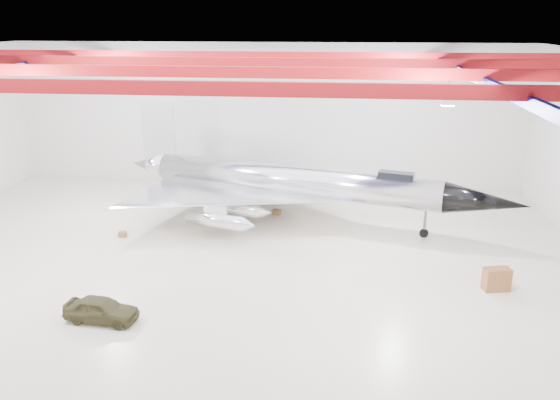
# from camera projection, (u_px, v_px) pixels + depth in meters

# --- Properties ---
(floor) EXTENTS (40.00, 40.00, 0.00)m
(floor) POSITION_uv_depth(u_px,v_px,m) (227.00, 258.00, 30.30)
(floor) COLOR beige
(floor) RESTS_ON ground
(wall_back) EXTENTS (40.00, 0.00, 40.00)m
(wall_back) POSITION_uv_depth(u_px,v_px,m) (265.00, 115.00, 42.71)
(wall_back) COLOR silver
(wall_back) RESTS_ON floor
(ceiling) EXTENTS (40.00, 40.00, 0.00)m
(ceiling) POSITION_uv_depth(u_px,v_px,m) (221.00, 54.00, 26.84)
(ceiling) COLOR #0A0F38
(ceiling) RESTS_ON wall_back
(ceiling_structure) EXTENTS (39.50, 29.50, 1.08)m
(ceiling_structure) POSITION_uv_depth(u_px,v_px,m) (221.00, 68.00, 27.05)
(ceiling_structure) COLOR maroon
(ceiling_structure) RESTS_ON ceiling
(jet_aircraft) EXTENTS (26.28, 18.70, 7.30)m
(jet_aircraft) POSITION_uv_depth(u_px,v_px,m) (291.00, 184.00, 35.52)
(jet_aircraft) COLOR silver
(jet_aircraft) RESTS_ON floor
(jeep) EXTENTS (3.37, 1.59, 1.12)m
(jeep) POSITION_uv_depth(u_px,v_px,m) (101.00, 309.00, 23.85)
(jeep) COLOR #3D3A1E
(jeep) RESTS_ON floor
(desk) EXTENTS (1.37, 0.90, 1.16)m
(desk) POSITION_uv_depth(u_px,v_px,m) (497.00, 279.00, 26.57)
(desk) COLOR brown
(desk) RESTS_ON floor
(crate_ply) EXTENTS (0.50, 0.42, 0.32)m
(crate_ply) POSITION_uv_depth(u_px,v_px,m) (122.00, 234.00, 33.28)
(crate_ply) COLOR olive
(crate_ply) RESTS_ON floor
(toolbox_red) EXTENTS (0.56, 0.52, 0.32)m
(toolbox_red) POSITION_uv_depth(u_px,v_px,m) (249.00, 200.00, 39.55)
(toolbox_red) COLOR #A21021
(toolbox_red) RESTS_ON floor
(engine_drum) EXTENTS (0.48, 0.48, 0.39)m
(engine_drum) POSITION_uv_depth(u_px,v_px,m) (228.00, 223.00, 34.93)
(engine_drum) COLOR #59595B
(engine_drum) RESTS_ON floor
(parts_bin) EXTENTS (0.62, 0.56, 0.37)m
(parts_bin) POSITION_uv_depth(u_px,v_px,m) (277.00, 212.00, 37.01)
(parts_bin) COLOR olive
(parts_bin) RESTS_ON floor
(crate_small) EXTENTS (0.46, 0.42, 0.27)m
(crate_small) POSITION_uv_depth(u_px,v_px,m) (153.00, 201.00, 39.41)
(crate_small) COLOR #59595B
(crate_small) RESTS_ON floor
(spares_box) EXTENTS (0.53, 0.53, 0.36)m
(spares_box) POSITION_uv_depth(u_px,v_px,m) (250.00, 207.00, 38.02)
(spares_box) COLOR #59595B
(spares_box) RESTS_ON floor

